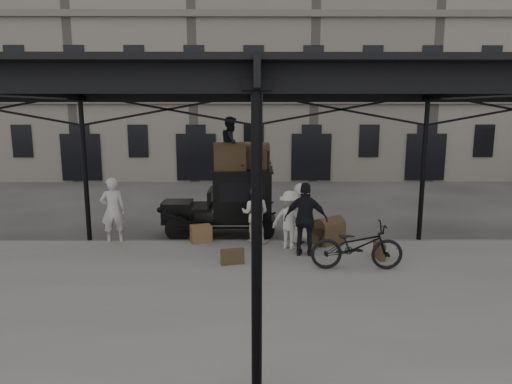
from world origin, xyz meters
TOP-DOWN VIEW (x-y plane):
  - ground at (0.00, 0.00)m, footprint 120.00×120.00m
  - platform at (0.00, -2.00)m, footprint 28.00×8.00m
  - canopy at (0.00, -1.72)m, footprint 22.50×9.00m
  - building_frontage at (0.00, 18.00)m, footprint 64.00×8.00m
  - taxi at (-0.69, 3.05)m, footprint 3.65×1.55m
  - porter_left at (-4.18, 1.80)m, footprint 0.81×0.64m
  - porter_midleft at (0.02, 1.80)m, footprint 0.98×0.85m
  - porter_centre at (1.39, 1.80)m, footprint 1.03×0.94m
  - porter_official at (1.37, 0.54)m, footprint 1.24×0.70m
  - porter_right at (0.99, 1.14)m, footprint 1.23×1.01m
  - bicycle at (2.52, -0.55)m, footprint 2.28×0.85m
  - porter_roof at (-0.72, 2.95)m, footprint 0.73×0.88m
  - steamer_trunk_roof_near at (-0.77, 2.80)m, footprint 1.04×0.70m
  - steamer_trunk_roof_far at (-0.02, 3.25)m, footprint 1.06×0.77m
  - steamer_trunk_platform at (2.20, 1.66)m, footprint 1.04×0.97m
  - wicker_hamper at (-1.60, 1.80)m, footprint 0.71×0.61m
  - suitcase_upright at (3.31, 0.25)m, footprint 0.18×0.61m
  - suitcase_flat at (-0.57, -0.19)m, footprint 0.62×0.29m

SIDE VIEW (x-z plane):
  - ground at x=0.00m, z-range 0.00..0.00m
  - platform at x=0.00m, z-range 0.00..0.15m
  - suitcase_flat at x=-0.57m, z-range 0.15..0.55m
  - suitcase_upright at x=3.31m, z-range 0.15..0.60m
  - wicker_hamper at x=-1.60m, z-range 0.15..0.65m
  - steamer_trunk_platform at x=2.20m, z-range 0.15..0.80m
  - bicycle at x=2.52m, z-range 0.15..1.34m
  - porter_right at x=0.99m, z-range 0.15..1.81m
  - porter_midleft at x=0.02m, z-range 0.15..1.89m
  - porter_centre at x=1.39m, z-range 0.15..1.92m
  - porter_left at x=-4.18m, z-range 0.15..2.10m
  - porter_official at x=1.37m, z-range 0.15..2.15m
  - taxi at x=-0.69m, z-range 0.11..2.29m
  - steamer_trunk_roof_far at x=-0.02m, z-range 2.18..2.88m
  - steamer_trunk_roof_near at x=-0.77m, z-range 2.18..2.90m
  - porter_roof at x=-0.72m, z-range 2.18..3.83m
  - canopy at x=0.00m, z-range 2.23..6.97m
  - building_frontage at x=0.00m, z-range 0.00..14.00m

